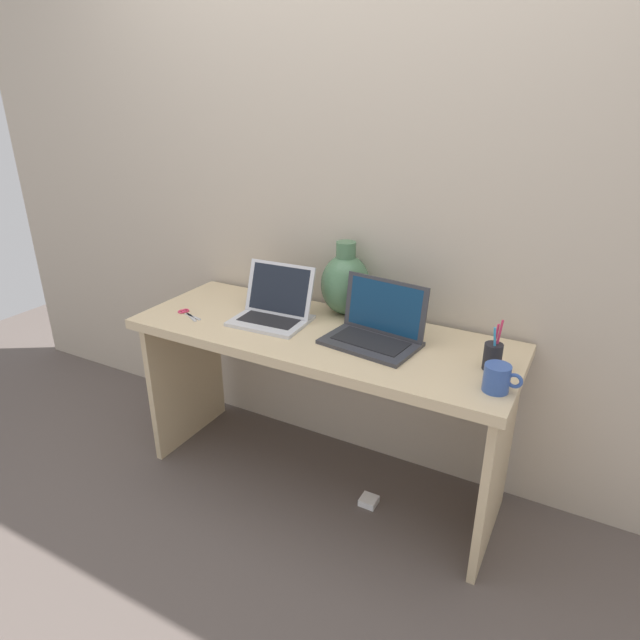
# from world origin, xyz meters

# --- Properties ---
(ground_plane) EXTENTS (6.00, 6.00, 0.00)m
(ground_plane) POSITION_xyz_m (0.00, 0.00, 0.00)
(ground_plane) COLOR #564C47
(back_wall) EXTENTS (4.40, 0.04, 2.40)m
(back_wall) POSITION_xyz_m (0.00, 0.32, 1.20)
(back_wall) COLOR #BCAD99
(back_wall) RESTS_ON ground
(desk) EXTENTS (1.55, 0.57, 0.73)m
(desk) POSITION_xyz_m (0.00, 0.00, 0.57)
(desk) COLOR #D1B78C
(desk) RESTS_ON ground
(laptop_left) EXTENTS (0.31, 0.25, 0.22)m
(laptop_left) POSITION_xyz_m (-0.23, 0.02, 0.78)
(laptop_left) COLOR silver
(laptop_left) RESTS_ON desk
(laptop_right) EXTENTS (0.37, 0.27, 0.23)m
(laptop_right) POSITION_xyz_m (0.23, 0.03, 0.79)
(laptop_right) COLOR #333338
(laptop_right) RESTS_ON desk
(green_vase) EXTENTS (0.21, 0.21, 0.31)m
(green_vase) POSITION_xyz_m (0.00, 0.22, 0.86)
(green_vase) COLOR #47704C
(green_vase) RESTS_ON desk
(coffee_mug) EXTENTS (0.12, 0.08, 0.09)m
(coffee_mug) POSITION_xyz_m (0.71, -0.14, 0.77)
(coffee_mug) COLOR #335199
(coffee_mug) RESTS_ON desk
(pen_cup) EXTENTS (0.06, 0.06, 0.19)m
(pen_cup) POSITION_xyz_m (0.67, 0.01, 0.78)
(pen_cup) COLOR black
(pen_cup) RESTS_ON desk
(scissors) EXTENTS (0.15, 0.09, 0.01)m
(scissors) POSITION_xyz_m (-0.59, -0.11, 0.73)
(scissors) COLOR #B7B7BC
(scissors) RESTS_ON desk
(power_brick) EXTENTS (0.07, 0.07, 0.03)m
(power_brick) POSITION_xyz_m (0.26, -0.04, 0.01)
(power_brick) COLOR white
(power_brick) RESTS_ON ground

